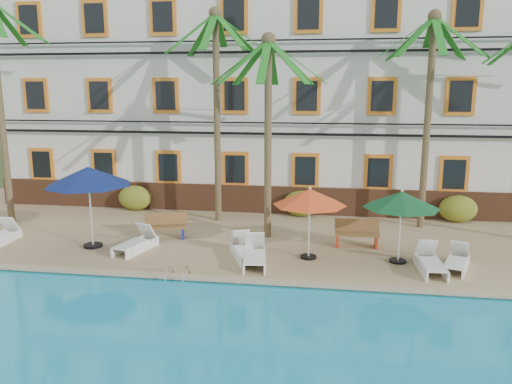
% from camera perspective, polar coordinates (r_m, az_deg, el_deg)
% --- Properties ---
extents(ground, '(100.00, 100.00, 0.00)m').
position_cam_1_polar(ground, '(15.19, -1.68, -9.73)').
color(ground, '#384C23').
rests_on(ground, ground).
extents(pool_deck, '(30.00, 12.00, 0.25)m').
position_cam_1_polar(pool_deck, '(19.83, 0.89, -4.13)').
color(pool_deck, tan).
rests_on(pool_deck, ground).
extents(pool_coping, '(30.00, 0.35, 0.06)m').
position_cam_1_polar(pool_coping, '(14.26, -2.34, -9.99)').
color(pool_coping, tan).
rests_on(pool_coping, pool_deck).
extents(hotel_building, '(25.40, 6.44, 10.22)m').
position_cam_1_polar(hotel_building, '(24.01, 2.55, 11.33)').
color(hotel_building, silver).
rests_on(hotel_building, pool_deck).
extents(palm_b, '(4.05, 4.05, 8.35)m').
position_cam_1_polar(palm_b, '(19.89, -4.54, 11.75)').
color(palm_b, brown).
rests_on(palm_b, pool_deck).
extents(palm_c, '(4.05, 4.05, 7.17)m').
position_cam_1_polar(palm_c, '(17.55, 1.39, 9.55)').
color(palm_c, brown).
rests_on(palm_c, pool_deck).
extents(palm_d, '(4.05, 4.05, 8.10)m').
position_cam_1_polar(palm_d, '(19.87, 19.21, 10.72)').
color(palm_d, brown).
rests_on(palm_d, pool_deck).
extents(shrub_left, '(1.50, 0.90, 1.10)m').
position_cam_1_polar(shrub_left, '(22.70, -13.65, -0.66)').
color(shrub_left, '#2D631C').
rests_on(shrub_left, pool_deck).
extents(shrub_mid, '(1.50, 0.90, 1.10)m').
position_cam_1_polar(shrub_mid, '(21.08, 5.23, -1.32)').
color(shrub_mid, '#2D631C').
rests_on(shrub_mid, pool_deck).
extents(shrub_right, '(1.50, 0.90, 1.10)m').
position_cam_1_polar(shrub_right, '(21.67, 22.10, -1.80)').
color(shrub_right, '#2D631C').
rests_on(shrub_right, pool_deck).
extents(umbrella_blue, '(2.86, 2.86, 2.85)m').
position_cam_1_polar(umbrella_blue, '(17.46, -18.62, 1.67)').
color(umbrella_blue, black).
rests_on(umbrella_blue, pool_deck).
extents(umbrella_red, '(2.32, 2.32, 2.33)m').
position_cam_1_polar(umbrella_red, '(15.61, 6.16, -0.62)').
color(umbrella_red, black).
rests_on(umbrella_red, pool_deck).
extents(umbrella_green, '(2.32, 2.32, 2.33)m').
position_cam_1_polar(umbrella_green, '(15.78, 16.30, -0.90)').
color(umbrella_green, black).
rests_on(umbrella_green, pool_deck).
extents(lounger_a, '(0.71, 1.80, 0.84)m').
position_cam_1_polar(lounger_a, '(19.62, -27.22, -4.46)').
color(lounger_a, white).
rests_on(lounger_a, pool_deck).
extents(lounger_b, '(1.08, 1.88, 0.84)m').
position_cam_1_polar(lounger_b, '(17.15, -13.53, -5.66)').
color(lounger_b, white).
rests_on(lounger_b, pool_deck).
extents(lounger_c, '(1.22, 1.82, 0.81)m').
position_cam_1_polar(lounger_c, '(16.02, -1.38, -6.61)').
color(lounger_c, white).
rests_on(lounger_c, pool_deck).
extents(lounger_d, '(0.93, 1.96, 0.89)m').
position_cam_1_polar(lounger_d, '(15.45, -0.17, -7.21)').
color(lounger_d, white).
rests_on(lounger_d, pool_deck).
extents(lounger_e, '(0.73, 1.82, 0.84)m').
position_cam_1_polar(lounger_e, '(15.75, 19.29, -7.59)').
color(lounger_e, white).
rests_on(lounger_e, pool_deck).
extents(lounger_f, '(1.11, 1.74, 0.77)m').
position_cam_1_polar(lounger_f, '(16.19, 21.97, -7.34)').
color(lounger_f, white).
rests_on(lounger_f, pool_deck).
extents(bench_left, '(1.57, 0.88, 0.93)m').
position_cam_1_polar(bench_left, '(18.26, -10.43, -3.80)').
color(bench_left, olive).
rests_on(bench_left, pool_deck).
extents(bench_right, '(1.51, 0.49, 0.93)m').
position_cam_1_polar(bench_right, '(17.45, 11.46, -4.59)').
color(bench_right, olive).
rests_on(bench_right, pool_deck).
extents(pool_ladder, '(0.54, 0.74, 0.74)m').
position_cam_1_polar(pool_ladder, '(14.57, -8.92, -9.77)').
color(pool_ladder, silver).
rests_on(pool_ladder, ground).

